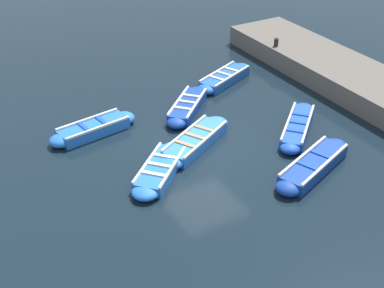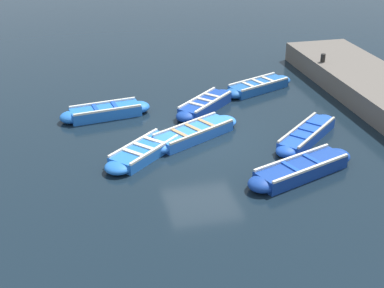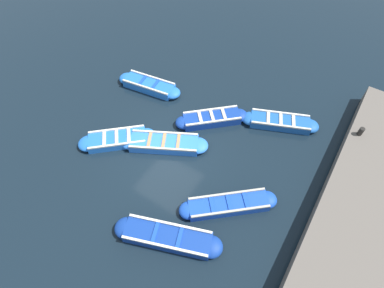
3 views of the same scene
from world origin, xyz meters
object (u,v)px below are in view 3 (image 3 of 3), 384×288
Objects in this scene: boat_stern_in at (228,205)px; boat_alongside at (164,143)px; boat_near_quay at (280,122)px; boat_far_corner at (117,140)px; boat_drifting at (168,237)px; buoy_orange_near at (192,147)px; bollard_north at (361,131)px; boat_outer_right at (149,85)px; boat_bow_out at (212,119)px.

boat_alongside is at bearing -15.26° from boat_stern_in.
boat_near_quay is at bearing -133.99° from boat_alongside.
boat_drifting is at bearing 152.09° from boat_far_corner.
bollard_north is at bearing -145.62° from buoy_orange_near.
boat_stern_in is 6.14m from bollard_north.
boat_bow_out is at bearing 176.86° from boat_outer_right.
boat_near_quay is at bearing -127.73° from buoy_orange_near.
boat_stern_in is 2.48m from boat_drifting.
boat_drifting is at bearing 110.82° from buoy_orange_near.
boat_drifting is at bearing 60.68° from bollard_north.
boat_drifting is at bearing 80.50° from boat_near_quay.
buoy_orange_near is (-1.08, -0.47, -0.02)m from boat_alongside.
buoy_orange_near is at bearing -156.58° from boat_alongside.
boat_drifting reaches higher than boat_bow_out.
buoy_orange_near is (1.39, -3.65, -0.04)m from boat_drifting.
boat_alongside reaches higher than boat_stern_in.
boat_near_quay reaches higher than buoy_orange_near.
boat_alongside is (3.63, 3.76, -0.00)m from boat_near_quay.
boat_stern_in is 0.87× the size of boat_alongside.
boat_bow_out is (-3.70, 0.20, 0.00)m from boat_outer_right.
boat_outer_right is 6.47m from boat_near_quay.
boat_stern_in is 4.20m from boat_bow_out.
buoy_orange_near is at bearing 52.27° from boat_near_quay.
boat_stern_in is 0.84× the size of boat_drifting.
boat_near_quay is 5.23m from boat_alongside.
boat_drifting is at bearing 61.98° from boat_stern_in.
boat_stern_in is at bearing 179.16° from boat_far_corner.
boat_bow_out is 0.97× the size of boat_far_corner.
boat_far_corner reaches higher than buoy_orange_near.
boat_near_quay is 7.17m from boat_far_corner.
buoy_orange_near is at bearing -69.18° from boat_drifting.
boat_drifting is 5.65m from boat_bow_out.
boat_far_corner is at bearing 40.69° from boat_near_quay.
boat_bow_out is 8.33× the size of bollard_north.
boat_far_corner is at bearing 26.80° from boat_alongside.
buoy_orange_near is at bearing 92.97° from boat_bow_out.
bollard_north reaches higher than boat_alongside.
boat_far_corner is at bearing 104.99° from boat_outer_right.
boat_stern_in is at bearing 164.74° from boat_alongside.
bollard_north reaches higher than boat_outer_right.
boat_outer_right is 3.71m from boat_bow_out.
boat_drifting is (1.16, 6.94, 0.02)m from boat_near_quay.
boat_far_corner is at bearing 48.70° from boat_bow_out.
boat_drifting is (1.16, 2.19, 0.02)m from boat_stern_in.
boat_bow_out is (-0.99, -2.27, 0.02)m from boat_alongside.
bollard_north is at bearing -148.46° from boat_far_corner.
boat_drifting is at bearing 127.87° from boat_alongside.
boat_stern_in reaches higher than boat_far_corner.
boat_alongside is (-2.71, 2.47, -0.02)m from boat_outer_right.
boat_outer_right is at bearing -3.14° from boat_bow_out.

